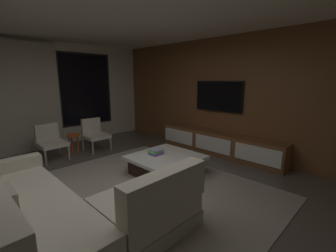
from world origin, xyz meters
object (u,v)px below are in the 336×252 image
Objects in this scene: accent_chair_by_curtain at (50,140)px; mounted_tv at (218,96)px; media_console at (219,144)px; side_stool at (73,138)px; book_stack_on_coffee_table at (156,152)px; accent_chair_near_window at (94,133)px; sectional_couch at (62,211)px; coffee_table at (166,165)px.

accent_chair_by_curtain is 3.93m from mounted_tv.
media_console is at bearing -132.43° from mounted_tv.
side_stool is 0.37× the size of mounted_tv.
accent_chair_near_window reaches higher than book_stack_on_coffee_table.
sectional_couch reaches higher than book_stack_on_coffee_table.
sectional_couch is 2.01m from book_stack_on_coffee_table.
book_stack_on_coffee_table is 0.32× the size of accent_chair_near_window.
book_stack_on_coffee_table is at bearing 15.96° from sectional_couch.
side_stool is 3.45m from media_console.
accent_chair_near_window is (-0.11, 2.15, 0.02)m from book_stack_on_coffee_table.
coffee_table is 2.20m from mounted_tv.
media_console reaches higher than coffee_table.
accent_chair_near_window is at bearing 92.97° from book_stack_on_coffee_table.
accent_chair_by_curtain is 0.52m from side_stool.
accent_chair_by_curtain is at bearing -176.47° from side_stool.
accent_chair_near_window is 1.00× the size of accent_chair_by_curtain.
book_stack_on_coffee_table is at bearing 177.65° from mounted_tv.
accent_chair_by_curtain is at bearing 143.35° from mounted_tv.
accent_chair_by_curtain reaches higher than media_console.
media_console reaches higher than side_stool.
media_console is at bearing -52.50° from accent_chair_near_window.
accent_chair_by_curtain is at bearing 177.34° from accent_chair_near_window.
accent_chair_by_curtain is 1.70× the size of side_stool.
coffee_table is 2.53m from side_stool.
sectional_couch is 10.12× the size of book_stack_on_coffee_table.
accent_chair_by_curtain is (-1.02, 0.05, 0.00)m from accent_chair_near_window.
sectional_couch is 3.21× the size of accent_chair_by_curtain.
side_stool is at bearing 105.47° from book_stack_on_coffee_table.
accent_chair_near_window reaches higher than side_stool.
sectional_couch is at bearing -123.95° from accent_chair_near_window.
book_stack_on_coffee_table is at bearing -87.03° from accent_chair_near_window.
coffee_table is at bearing -74.20° from side_stool.
side_stool is at bearing 64.71° from sectional_couch.
coffee_table is at bearing -63.42° from accent_chair_by_curtain.
accent_chair_near_window and accent_chair_by_curtain have the same top height.
side_stool is at bearing 171.13° from accent_chair_near_window.
coffee_table is 1.49× the size of accent_chair_near_window.
side_stool is (0.51, 0.03, -0.06)m from accent_chair_by_curtain.
sectional_couch is 3.70m from media_console.
side_stool is at bearing 3.53° from accent_chair_by_curtain.
mounted_tv is (3.87, 0.47, 1.06)m from sectional_couch.
accent_chair_near_window is 0.63× the size of mounted_tv.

